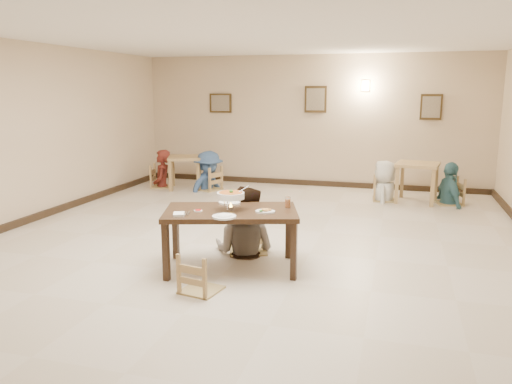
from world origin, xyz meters
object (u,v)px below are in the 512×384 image
(bg_table_left, at_px, (185,162))
(bg_diner_c, at_px, (386,161))
(bg_table_right, at_px, (418,170))
(bg_chair_ll, at_px, (162,166))
(bg_diner_b, at_px, (208,151))
(bg_chair_rl, at_px, (385,178))
(bg_diner_a, at_px, (161,150))
(chair_far, at_px, (248,214))
(bg_chair_rr, at_px, (450,179))
(main_table, at_px, (231,216))
(curry_warmer, at_px, (231,196))
(bg_chair_lr, at_px, (208,168))
(main_diner, at_px, (244,186))
(chair_near, at_px, (201,254))
(bg_diner_d, at_px, (452,162))
(drink_glass, at_px, (288,203))

(bg_table_left, bearing_deg, bg_diner_c, -0.80)
(bg_table_right, xyz_separation_m, bg_chair_ll, (-5.60, -0.02, -0.15))
(bg_table_left, distance_m, bg_diner_b, 0.64)
(bg_chair_rl, bearing_deg, bg_table_left, 84.82)
(bg_diner_a, xyz_separation_m, bg_diner_c, (4.98, -0.03, -0.05))
(chair_far, xyz_separation_m, bg_chair_rr, (2.95, 3.92, -0.04))
(main_table, xyz_separation_m, chair_far, (-0.00, 0.72, -0.15))
(curry_warmer, xyz_separation_m, bg_diner_a, (-3.27, 4.62, -0.07))
(bg_chair_rl, bearing_deg, bg_chair_lr, 84.98)
(chair_far, distance_m, bg_chair_ll, 5.10)
(curry_warmer, bearing_deg, bg_diner_c, 69.63)
(main_diner, bearing_deg, bg_table_left, -51.03)
(main_table, bearing_deg, bg_chair_ll, 108.36)
(chair_near, height_order, bg_chair_rl, bg_chair_rl)
(main_table, height_order, bg_chair_lr, bg_chair_lr)
(main_table, distance_m, bg_diner_a, 5.68)
(bg_table_left, height_order, bg_diner_d, bg_diner_d)
(bg_chair_ll, xyz_separation_m, bg_diner_d, (6.22, -0.00, 0.34))
(bg_table_right, distance_m, bg_diner_a, 5.61)
(bg_diner_c, distance_m, bg_diner_d, 1.25)
(chair_far, distance_m, drink_glass, 0.81)
(chair_far, xyz_separation_m, bg_table_left, (-2.70, 3.95, 0.07))
(bg_table_right, distance_m, bg_chair_rl, 0.65)
(bg_table_right, bearing_deg, main_table, -116.59)
(main_diner, bearing_deg, chair_near, 93.12)
(bg_table_right, bearing_deg, chair_far, -120.62)
(chair_near, distance_m, bg_table_left, 6.04)
(main_diner, distance_m, bg_diner_c, 4.31)
(curry_warmer, xyz_separation_m, bg_chair_lr, (-2.12, 4.64, -0.43))
(bg_table_right, bearing_deg, bg_chair_rr, -1.71)
(bg_chair_ll, xyz_separation_m, bg_chair_lr, (1.15, 0.02, 0.01))
(bg_diner_d, bearing_deg, bg_diner_a, 71.29)
(bg_chair_lr, xyz_separation_m, bg_diner_a, (-1.15, -0.02, 0.37))
(bg_table_left, bearing_deg, bg_diner_d, -0.38)
(bg_diner_b, bearing_deg, bg_diner_a, 110.50)
(chair_near, bearing_deg, main_diner, -81.58)
(chair_far, height_order, bg_table_right, chair_far)
(curry_warmer, distance_m, bg_chair_lr, 5.12)
(main_diner, bearing_deg, bg_chair_rl, -108.44)
(drink_glass, bearing_deg, bg_chair_rl, 76.12)
(bg_chair_rl, relative_size, bg_diner_c, 0.56)
(bg_diner_c, bearing_deg, bg_diner_b, -88.69)
(bg_table_left, bearing_deg, bg_diner_a, -176.48)
(curry_warmer, xyz_separation_m, bg_table_right, (2.33, 4.64, -0.29))
(bg_table_right, distance_m, bg_chair_ll, 5.60)
(curry_warmer, xyz_separation_m, bg_chair_ll, (-3.27, 4.62, -0.44))
(chair_near, distance_m, bg_diner_d, 6.22)
(drink_glass, distance_m, bg_table_right, 4.65)
(bg_chair_rl, height_order, bg_diner_c, bg_diner_c)
(main_diner, height_order, bg_table_right, main_diner)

